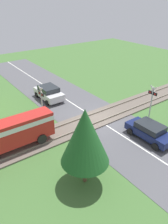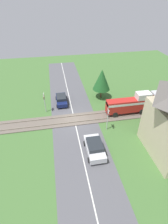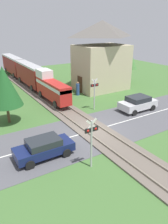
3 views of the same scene
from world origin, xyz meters
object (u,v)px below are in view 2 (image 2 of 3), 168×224
at_px(pedestrian_by_station, 146,125).
at_px(car_near_crossing, 61,99).
at_px(crossing_signal_west_approach, 44,100).
at_px(crossing_signal_east_approach, 108,117).
at_px(car_far_side, 95,147).

bearing_deg(pedestrian_by_station, car_near_crossing, -129.72).
xyz_separation_m(car_near_crossing, pedestrian_by_station, (8.72, 10.49, 0.06)).
relative_size(crossing_signal_west_approach, crossing_signal_east_approach, 1.00).
bearing_deg(car_near_crossing, pedestrian_by_station, 50.28).
height_order(car_near_crossing, crossing_signal_east_approach, crossing_signal_east_approach).
relative_size(car_near_crossing, car_far_side, 0.99).
distance_m(crossing_signal_west_approach, crossing_signal_east_approach, 9.80).
relative_size(car_near_crossing, crossing_signal_east_approach, 1.19).
height_order(car_near_crossing, pedestrian_by_station, pedestrian_by_station).
bearing_deg(crossing_signal_east_approach, pedestrian_by_station, 79.01).
bearing_deg(car_far_side, crossing_signal_east_approach, 144.86).
height_order(car_far_side, pedestrian_by_station, pedestrian_by_station).
height_order(crossing_signal_west_approach, pedestrian_by_station, crossing_signal_west_approach).
distance_m(crossing_signal_west_approach, pedestrian_by_station, 14.71).
xyz_separation_m(car_far_side, crossing_signal_east_approach, (-3.63, 2.56, 1.30)).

